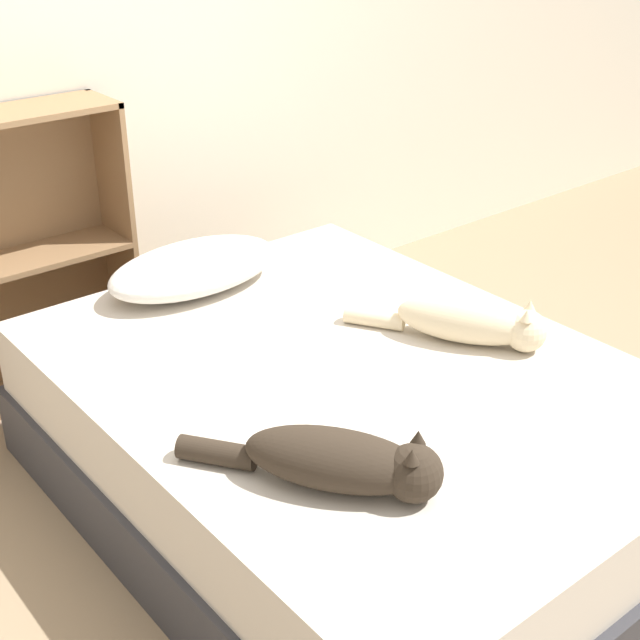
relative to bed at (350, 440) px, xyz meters
The scene contains 6 objects.
ground_plane 0.23m from the bed, ahead, with size 8.00×8.00×0.00m, color #997F60.
wall_back 1.74m from the bed, 90.00° to the left, with size 8.00×0.06×2.50m.
bed is the anchor object (origin of this frame).
pillow 0.81m from the bed, 93.93° to the left, with size 0.61×0.34×0.14m.
cat_light 0.50m from the bed, 14.52° to the right, with size 0.39×0.55×0.15m.
cat_dark 0.61m from the bed, 133.01° to the right, with size 0.43×0.55×0.16m.
Camera 1 is at (-1.43, -1.62, 1.75)m, focal length 50.00 mm.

